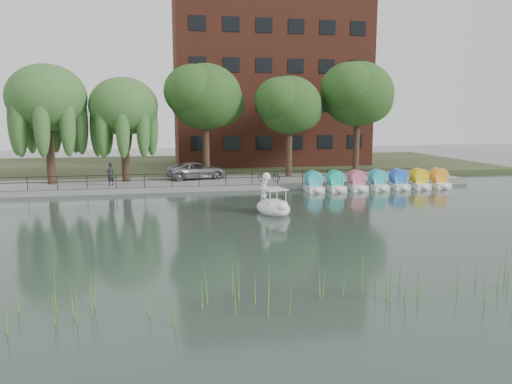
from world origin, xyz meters
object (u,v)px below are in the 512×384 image
object	(u,v)px
minivan	(197,169)
pedestrian	(110,172)
swan_boat	(273,205)
bicycle	(269,175)

from	to	relation	value
minivan	pedestrian	world-z (taller)	pedestrian
swan_boat	pedestrian	bearing A→B (deg)	119.32
pedestrian	minivan	bearing A→B (deg)	155.70
bicycle	swan_boat	distance (m)	10.55
minivan	swan_boat	bearing A→B (deg)	-177.51
swan_boat	bicycle	bearing A→B (deg)	64.67
bicycle	pedestrian	size ratio (longest dim) A/B	0.87
bicycle	minivan	bearing A→B (deg)	81.52
minivan	pedestrian	bearing A→B (deg)	98.86
bicycle	pedestrian	xyz separation A→B (m)	(-12.12, 0.35, 0.49)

